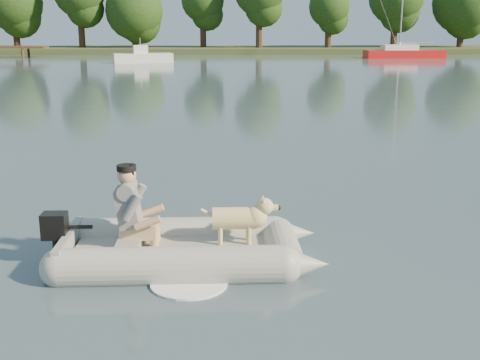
{
  "coord_description": "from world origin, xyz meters",
  "views": [
    {
      "loc": [
        -0.11,
        -6.88,
        3.0
      ],
      "look_at": [
        0.11,
        1.81,
        0.75
      ],
      "focal_mm": 45.0,
      "sensor_mm": 36.0,
      "label": 1
    }
  ],
  "objects_px": {
    "man": "(130,204)",
    "dog": "(234,222)",
    "sailboat": "(403,53)",
    "motorboat": "(143,51)",
    "dinghy": "(184,218)"
  },
  "relations": [
    {
      "from": "man",
      "to": "dog",
      "type": "xyz_separation_m",
      "value": [
        1.34,
        0.02,
        -0.26
      ]
    },
    {
      "from": "dog",
      "to": "sailboat",
      "type": "xyz_separation_m",
      "value": [
        16.65,
        49.55,
        -0.08
      ]
    },
    {
      "from": "dinghy",
      "to": "man",
      "type": "height_order",
      "value": "man"
    },
    {
      "from": "dinghy",
      "to": "dog",
      "type": "xyz_separation_m",
      "value": [
        0.64,
        0.06,
        -0.07
      ]
    },
    {
      "from": "dog",
      "to": "sailboat",
      "type": "relative_size",
      "value": 0.09
    },
    {
      "from": "man",
      "to": "dog",
      "type": "bearing_deg",
      "value": 0.0
    },
    {
      "from": "dinghy",
      "to": "man",
      "type": "distance_m",
      "value": 0.72
    },
    {
      "from": "dinghy",
      "to": "motorboat",
      "type": "distance_m",
      "value": 43.21
    },
    {
      "from": "dinghy",
      "to": "dog",
      "type": "height_order",
      "value": "dinghy"
    },
    {
      "from": "sailboat",
      "to": "motorboat",
      "type": "bearing_deg",
      "value": -165.48
    },
    {
      "from": "motorboat",
      "to": "dog",
      "type": "bearing_deg",
      "value": -94.87
    },
    {
      "from": "dinghy",
      "to": "dog",
      "type": "bearing_deg",
      "value": 4.57
    },
    {
      "from": "motorboat",
      "to": "dinghy",
      "type": "bearing_deg",
      "value": -95.72
    },
    {
      "from": "dinghy",
      "to": "sailboat",
      "type": "height_order",
      "value": "sailboat"
    },
    {
      "from": "dinghy",
      "to": "man",
      "type": "relative_size",
      "value": 4.1
    }
  ]
}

